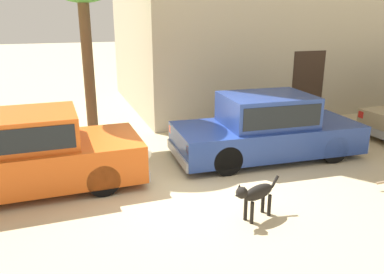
% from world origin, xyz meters
% --- Properties ---
extents(ground_plane, '(80.00, 80.00, 0.00)m').
position_xyz_m(ground_plane, '(0.00, 0.00, 0.00)').
color(ground_plane, '#CCB78E').
extents(parked_sedan_nearest, '(4.31, 1.84, 1.47)m').
position_xyz_m(parked_sedan_nearest, '(-2.81, 0.85, 0.72)').
color(parked_sedan_nearest, '#D15619').
rests_on(parked_sedan_nearest, ground_plane).
extents(parked_sedan_second, '(4.43, 1.94, 1.46)m').
position_xyz_m(parked_sedan_second, '(2.25, 0.92, 0.72)').
color(parked_sedan_second, navy).
rests_on(parked_sedan_second, ground_plane).
extents(stray_dog_spotted, '(0.98, 0.41, 0.69)m').
position_xyz_m(stray_dog_spotted, '(0.64, -1.60, 0.44)').
color(stray_dog_spotted, black).
rests_on(stray_dog_spotted, ground_plane).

